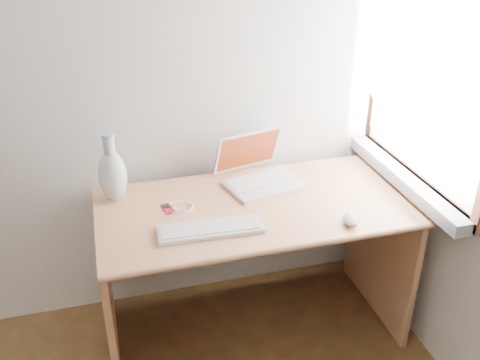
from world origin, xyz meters
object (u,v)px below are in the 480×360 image
object	(u,v)px
desk	(248,234)
external_keyboard	(210,229)
laptop	(261,172)
vase	(112,174)

from	to	relation	value
desk	external_keyboard	size ratio (longest dim) A/B	3.17
laptop	external_keyboard	distance (m)	0.49
desk	laptop	size ratio (longest dim) A/B	3.58
desk	vase	bearing A→B (deg)	168.38
desk	laptop	distance (m)	0.31
laptop	vase	size ratio (longest dim) A/B	1.20
laptop	desk	bearing A→B (deg)	-144.28
laptop	external_keyboard	size ratio (longest dim) A/B	0.89
laptop	external_keyboard	world-z (taller)	laptop
desk	vase	world-z (taller)	vase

